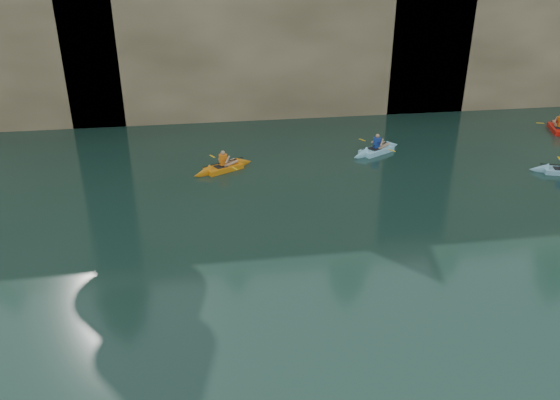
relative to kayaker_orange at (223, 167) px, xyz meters
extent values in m
plane|color=black|center=(1.75, -13.61, -0.15)|extent=(160.00, 160.00, 0.00)
cube|color=tan|center=(1.75, 16.39, 5.85)|extent=(70.00, 16.00, 12.00)
cube|color=tan|center=(3.75, 8.99, 5.55)|extent=(24.00, 2.40, 11.40)
cube|color=black|center=(-2.25, 8.34, 1.45)|extent=(3.50, 1.00, 3.20)
cube|color=black|center=(11.75, 8.34, 2.10)|extent=(5.00, 1.00, 4.50)
cube|color=orange|center=(0.00, 0.00, -0.02)|extent=(2.55, 1.87, 0.27)
cone|color=orange|center=(1.03, 0.56, -0.02)|extent=(1.12, 1.07, 0.74)
cone|color=orange|center=(-1.02, -0.56, -0.02)|extent=(1.12, 1.07, 0.74)
cube|color=black|center=(-0.13, -0.07, 0.09)|extent=(0.70, 0.67, 0.04)
cube|color=orange|center=(0.00, 0.00, 0.38)|extent=(0.40, 0.35, 0.50)
sphere|color=tan|center=(0.00, 0.00, 0.73)|extent=(0.21, 0.21, 0.21)
cylinder|color=black|center=(0.00, 0.00, 0.26)|extent=(1.94, 1.08, 0.04)
cube|color=yellow|center=(-0.48, 0.87, 0.26)|extent=(0.27, 0.41, 0.02)
cube|color=yellow|center=(0.48, -0.87, 0.26)|extent=(0.27, 0.41, 0.02)
cone|color=#83BDDB|center=(14.67, -2.46, -0.02)|extent=(1.01, 0.95, 0.71)
cube|color=black|center=(15.55, -2.78, 0.08)|extent=(0.67, 0.61, 0.04)
cube|color=yellow|center=(16.03, -1.94, 0.25)|extent=(0.22, 0.42, 0.02)
cube|color=red|center=(19.37, 3.03, -0.01)|extent=(1.69, 2.83, 0.29)
cone|color=red|center=(19.81, 4.23, -0.01)|extent=(1.06, 1.17, 0.78)
cube|color=black|center=(19.32, 2.88, 0.11)|extent=(0.65, 0.68, 0.04)
cube|color=#DC5812|center=(19.37, 3.03, 0.41)|extent=(0.34, 0.41, 0.52)
cylinder|color=black|center=(19.37, 3.03, 0.28)|extent=(0.82, 2.19, 0.04)
cube|color=yellow|center=(18.38, 3.38, 0.28)|extent=(0.42, 0.22, 0.02)
cube|color=#97DEFC|center=(7.92, 1.20, -0.01)|extent=(2.61, 1.93, 0.28)
cone|color=#97DEFC|center=(8.97, 1.79, -0.01)|extent=(1.15, 1.10, 0.76)
cone|color=#97DEFC|center=(6.88, 0.62, -0.01)|extent=(1.15, 1.10, 0.76)
cube|color=black|center=(7.79, 1.13, 0.10)|extent=(0.71, 0.68, 0.04)
cube|color=navy|center=(7.92, 1.20, 0.39)|extent=(0.41, 0.36, 0.51)
sphere|color=tan|center=(7.92, 1.20, 0.76)|extent=(0.21, 0.21, 0.21)
cylinder|color=black|center=(7.92, 1.20, 0.27)|extent=(1.98, 1.13, 0.04)
cube|color=yellow|center=(7.42, 2.09, 0.27)|extent=(0.28, 0.41, 0.02)
cube|color=yellow|center=(8.42, 0.31, 0.27)|extent=(0.28, 0.41, 0.02)
camera|label=1|loc=(-1.05, -24.17, 9.59)|focal=35.00mm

